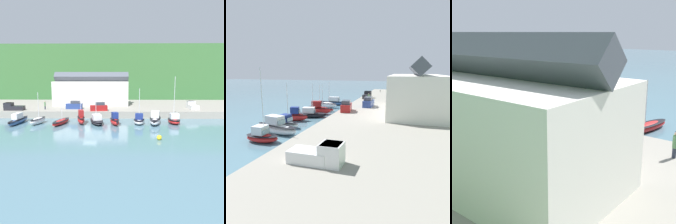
% 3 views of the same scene
% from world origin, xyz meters
% --- Properties ---
extents(ground_plane, '(320.00, 320.00, 0.00)m').
position_xyz_m(ground_plane, '(0.00, 0.00, 0.00)').
color(ground_plane, slate).
extents(quay_promenade, '(104.33, 29.67, 1.67)m').
position_xyz_m(quay_promenade, '(0.00, 26.74, 0.83)').
color(quay_promenade, gray).
rests_on(quay_promenade, ground_plane).
extents(harbor_clubhouse, '(22.04, 9.20, 9.79)m').
position_xyz_m(harbor_clubhouse, '(-2.39, 26.32, 5.45)').
color(harbor_clubhouse, silver).
rests_on(harbor_clubhouse, quay_promenade).
extents(moored_boat_0, '(1.87, 8.62, 2.27)m').
position_xyz_m(moored_boat_0, '(-15.98, 5.87, 0.81)').
color(moored_boat_0, '#33568E').
rests_on(moored_boat_0, ground_plane).
extents(moored_boat_1, '(2.76, 5.49, 6.65)m').
position_xyz_m(moored_boat_1, '(-11.56, 5.37, 0.75)').
color(moored_boat_1, white).
rests_on(moored_boat_1, ground_plane).
extents(moored_boat_2, '(3.22, 7.43, 6.23)m').
position_xyz_m(moored_boat_2, '(-6.65, 5.29, 0.52)').
color(moored_boat_2, red).
rests_on(moored_boat_2, ground_plane).
extents(moored_boat_3, '(2.76, 6.05, 6.45)m').
position_xyz_m(moored_boat_3, '(-2.56, 6.20, 1.09)').
color(moored_boat_3, red).
rests_on(moored_boat_3, ground_plane).
extents(moored_boat_4, '(4.16, 7.28, 6.90)m').
position_xyz_m(moored_boat_4, '(0.80, 5.89, 0.72)').
color(moored_boat_4, black).
rests_on(moored_boat_4, ground_plane).
extents(moored_boat_5, '(2.69, 4.72, 2.67)m').
position_xyz_m(moored_boat_5, '(4.66, 4.68, 0.98)').
color(moored_boat_5, red).
rests_on(moored_boat_5, ground_plane).
extents(moored_boat_6, '(2.72, 4.53, 7.48)m').
position_xyz_m(moored_boat_6, '(9.81, 5.64, 0.83)').
color(moored_boat_6, silver).
rests_on(moored_boat_6, ground_plane).
extents(moored_boat_7, '(3.96, 7.91, 2.75)m').
position_xyz_m(moored_boat_7, '(13.25, 5.94, 1.01)').
color(moored_boat_7, silver).
rests_on(moored_boat_7, ground_plane).
extents(moored_boat_8, '(2.42, 4.65, 9.94)m').
position_xyz_m(moored_boat_8, '(17.30, 6.25, 0.82)').
color(moored_boat_8, red).
rests_on(moored_boat_8, ground_plane).
extents(parked_car_1, '(4.27, 1.97, 2.16)m').
position_xyz_m(parked_car_1, '(-5.88, 16.84, 2.59)').
color(parked_car_1, navy).
rests_on(parked_car_1, quay_promenade).
extents(parked_car_2, '(4.42, 2.40, 2.16)m').
position_xyz_m(parked_car_2, '(0.75, 13.59, 2.59)').
color(parked_car_2, maroon).
rests_on(parked_car_2, quay_promenade).
extents(pickup_truck_0, '(2.05, 4.75, 1.90)m').
position_xyz_m(pickup_truck_0, '(24.99, 17.80, 2.49)').
color(pickup_truck_0, silver).
rests_on(pickup_truck_0, quay_promenade).
extents(pickup_truck_1, '(4.75, 2.04, 1.90)m').
position_xyz_m(pickup_truck_1, '(-20.92, 14.08, 2.49)').
color(pickup_truck_1, black).
rests_on(pickup_truck_1, quay_promenade).
extents(person_on_quay, '(0.40, 0.40, 2.14)m').
position_xyz_m(person_on_quay, '(-13.29, 15.68, 2.77)').
color(person_on_quay, '#232838').
rests_on(person_on_quay, quay_promenade).
extents(dog_on_quay, '(0.87, 0.30, 0.68)m').
position_xyz_m(dog_on_quay, '(-40.06, 15.64, 2.13)').
color(dog_on_quay, black).
rests_on(dog_on_quay, quay_promenade).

